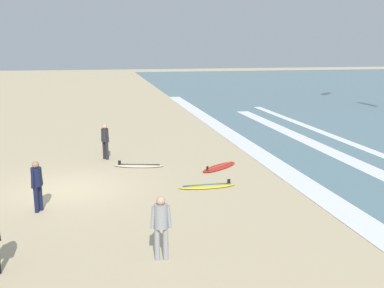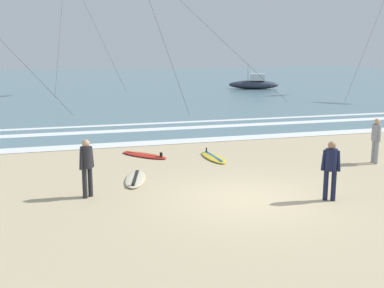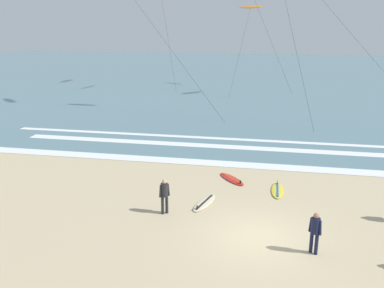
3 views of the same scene
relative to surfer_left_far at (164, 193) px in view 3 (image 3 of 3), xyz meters
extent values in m
plane|color=tan|center=(4.10, -1.39, -0.96)|extent=(160.00, 160.00, 0.00)
cube|color=slate|center=(4.10, 51.69, -0.95)|extent=(140.00, 90.00, 0.01)
cube|color=white|center=(5.68, 7.09, -0.94)|extent=(58.53, 1.08, 0.01)
cube|color=white|center=(5.35, 10.62, -0.94)|extent=(36.31, 0.92, 0.01)
cube|color=white|center=(5.90, 12.59, -0.94)|extent=(41.64, 0.57, 0.01)
cylinder|color=#232328|center=(0.08, 0.06, -0.55)|extent=(0.13, 0.13, 0.82)
cylinder|color=#232328|center=(-0.08, -0.06, -0.55)|extent=(0.13, 0.13, 0.82)
cylinder|color=#232328|center=(0.00, 0.00, 0.15)|extent=(0.32, 0.32, 0.58)
cylinder|color=#232328|center=(0.15, 0.12, 0.13)|extent=(0.16, 0.15, 0.56)
cylinder|color=#232328|center=(-0.15, -0.12, 0.13)|extent=(0.16, 0.15, 0.56)
sphere|color=tan|center=(0.00, 0.00, 0.54)|extent=(0.21, 0.21, 0.21)
cylinder|color=#141938|center=(6.04, -2.10, -0.55)|extent=(0.13, 0.13, 0.82)
cylinder|color=#141938|center=(6.21, -2.21, -0.55)|extent=(0.13, 0.13, 0.82)
cylinder|color=#141938|center=(6.12, -2.16, 0.15)|extent=(0.32, 0.32, 0.58)
cylinder|color=#141938|center=(5.96, -2.06, 0.13)|extent=(0.16, 0.15, 0.56)
cylinder|color=#141938|center=(6.28, -2.25, 0.13)|extent=(0.16, 0.15, 0.56)
sphere|color=#9E7051|center=(6.12, -2.16, 0.54)|extent=(0.21, 0.21, 0.21)
ellipsoid|color=yellow|center=(4.86, 3.50, -0.91)|extent=(0.61, 2.10, 0.09)
cube|color=#1959B2|center=(4.86, 3.50, -0.86)|extent=(0.11, 1.79, 0.01)
cube|color=black|center=(4.86, 4.32, -0.79)|extent=(0.02, 0.12, 0.16)
ellipsoid|color=beige|center=(1.54, 1.34, -0.91)|extent=(1.11, 2.18, 0.09)
cube|color=black|center=(1.54, 1.34, -0.86)|extent=(0.55, 1.75, 0.01)
cube|color=black|center=(1.34, 0.54, -0.79)|extent=(0.05, 0.12, 0.16)
ellipsoid|color=red|center=(2.47, 4.61, -0.91)|extent=(1.77, 2.02, 0.09)
cube|color=#D84C19|center=(2.47, 4.61, -0.86)|extent=(1.19, 1.46, 0.01)
cube|color=black|center=(2.98, 3.97, -0.79)|extent=(0.09, 0.10, 0.16)
cylinder|color=#333333|center=(-4.90, 20.08, 5.24)|extent=(10.92, 4.78, 12.41)
ellipsoid|color=orange|center=(1.13, 38.36, 8.84)|extent=(3.24, 2.02, 0.43)
cylinder|color=#333333|center=(0.39, 33.73, 3.94)|extent=(1.49, 9.27, 9.81)
cylinder|color=#333333|center=(5.28, 18.68, 7.51)|extent=(4.72, 5.58, 16.95)
cylinder|color=#333333|center=(2.66, 33.37, 7.62)|extent=(7.80, 1.60, 17.16)
cylinder|color=#333333|center=(12.23, 25.97, 5.01)|extent=(9.86, 10.45, 11.94)
cylinder|color=#333333|center=(-8.68, 34.93, 5.83)|extent=(3.41, 5.26, 13.58)
camera|label=1|loc=(19.82, -0.20, 4.07)|focal=41.72mm
camera|label=2|loc=(-0.90, -12.68, 2.94)|focal=44.37mm
camera|label=3|loc=(4.37, -16.22, 7.14)|focal=39.13mm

